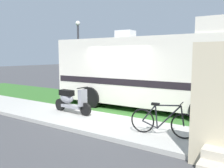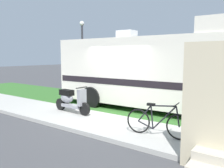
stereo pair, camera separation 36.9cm
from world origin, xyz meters
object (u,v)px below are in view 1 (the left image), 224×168
(scooter, at_px, (71,100))
(street_lamp_post, at_px, (78,49))
(pickup_truck_near, at_px, (224,80))
(motorhome_rv, at_px, (153,70))
(bicycle, at_px, (162,122))

(scooter, height_order, street_lamp_post, street_lamp_post)
(street_lamp_post, bearing_deg, pickup_truck_near, 18.14)
(motorhome_rv, xyz_separation_m, bicycle, (1.63, -3.02, -1.09))
(bicycle, bearing_deg, scooter, 172.50)
(pickup_truck_near, bearing_deg, bicycle, -92.56)
(motorhome_rv, bearing_deg, street_lamp_post, 161.00)
(bicycle, bearing_deg, motorhome_rv, 118.29)
(scooter, distance_m, pickup_truck_near, 8.03)
(motorhome_rv, bearing_deg, pickup_truck_near, 66.12)
(scooter, bearing_deg, street_lamp_post, 129.03)
(scooter, xyz_separation_m, bicycle, (3.62, -0.48, -0.09))
(motorhome_rv, distance_m, bicycle, 3.60)
(scooter, bearing_deg, pickup_truck_near, 60.43)
(bicycle, bearing_deg, street_lamp_post, 145.64)
(street_lamp_post, bearing_deg, scooter, -50.97)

